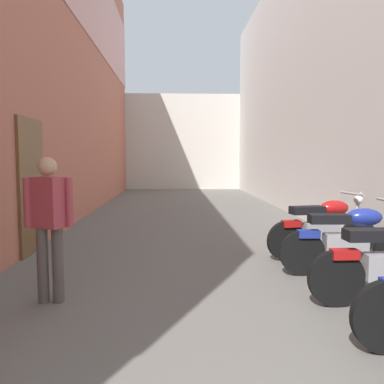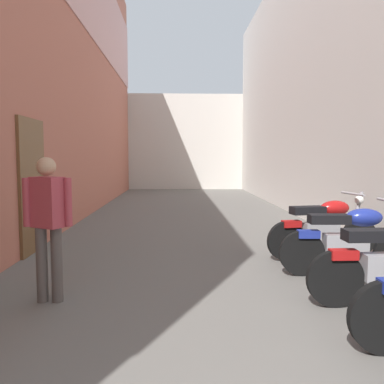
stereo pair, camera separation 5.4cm
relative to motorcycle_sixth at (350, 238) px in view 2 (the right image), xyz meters
name	(u,v)px [view 2 (the right image)]	position (x,y,z in m)	size (l,w,h in m)	color
ground_plane	(199,242)	(-1.87, 2.22, -0.50)	(37.00, 37.00, 0.00)	#66635E
building_left	(60,29)	(-4.88, 4.17, 3.93)	(0.45, 21.00, 8.80)	#B76651
building_right	(325,63)	(1.14, 4.22, 3.24)	(0.45, 21.00, 7.48)	silver
building_far_end	(185,143)	(-1.87, 15.72, 1.84)	(8.63, 2.00, 4.69)	beige
motorcycle_sixth	(350,238)	(0.00, 0.00, 0.00)	(1.85, 0.58, 1.04)	black
motorcycle_seventh	(324,226)	(0.00, 0.94, 0.00)	(1.83, 0.58, 1.04)	black
pedestrian_further_down	(48,218)	(-3.67, -0.83, 0.42)	(0.52, 0.34, 1.57)	#564C47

